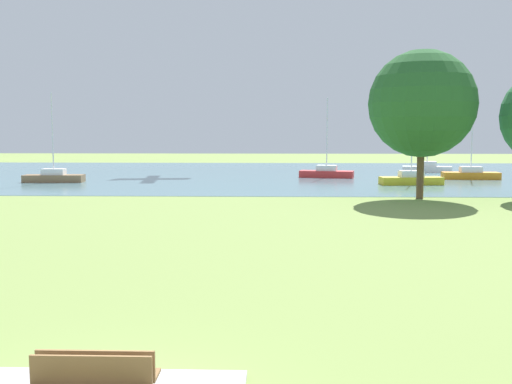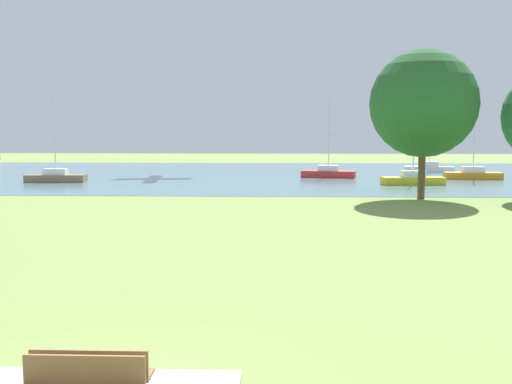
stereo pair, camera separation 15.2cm
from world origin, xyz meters
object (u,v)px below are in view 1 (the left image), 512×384
at_px(bench_facing_water, 99,380).
at_px(sailboat_yellow, 411,179).
at_px(sailboat_white, 427,168).
at_px(sailboat_orange, 471,174).
at_px(sailboat_brown, 54,177).
at_px(sailboat_red, 327,172).
at_px(tree_west_near, 422,104).

height_order(bench_facing_water, sailboat_yellow, sailboat_yellow).
height_order(sailboat_white, sailboat_orange, sailboat_orange).
bearing_deg(bench_facing_water, sailboat_brown, 111.17).
relative_size(sailboat_red, tree_west_near, 0.77).
relative_size(sailboat_white, sailboat_red, 1.02).
distance_m(sailboat_white, sailboat_yellow, 14.94).
xyz_separation_m(sailboat_yellow, sailboat_orange, (6.38, 5.52, 0.03)).
distance_m(sailboat_brown, tree_west_near, 29.82).
distance_m(bench_facing_water, sailboat_white, 55.84).
bearing_deg(tree_west_near, bench_facing_water, -111.96).
xyz_separation_m(sailboat_yellow, sailboat_red, (-6.01, 7.03, 0.02)).
relative_size(bench_facing_water, sailboat_orange, 0.22).
distance_m(bench_facing_water, sailboat_yellow, 40.90).
bearing_deg(sailboat_brown, tree_west_near, -21.97).
height_order(sailboat_red, tree_west_near, tree_west_near).
relative_size(sailboat_white, tree_west_near, 0.79).
xyz_separation_m(sailboat_white, sailboat_red, (-10.75, -7.14, -0.00)).
xyz_separation_m(sailboat_white, tree_west_near, (-6.34, -23.82, 5.42)).
xyz_separation_m(bench_facing_water, sailboat_yellow, (13.30, 38.68, -0.02)).
distance_m(sailboat_orange, tree_west_near, 17.97).
bearing_deg(sailboat_orange, bench_facing_water, -114.00).
relative_size(sailboat_white, sailboat_brown, 1.00).
distance_m(bench_facing_water, tree_west_near, 31.76).
relative_size(sailboat_yellow, tree_west_near, 0.61).
relative_size(sailboat_orange, sailboat_brown, 1.11).
bearing_deg(sailboat_orange, sailboat_red, 173.07).
bearing_deg(bench_facing_water, sailboat_white, 71.15).
bearing_deg(sailboat_brown, bench_facing_water, -68.83).
height_order(sailboat_white, sailboat_red, sailboat_white).
xyz_separation_m(bench_facing_water, tree_west_near, (11.70, 29.03, 5.41)).
relative_size(sailboat_yellow, sailboat_orange, 0.70).
bearing_deg(sailboat_yellow, sailboat_brown, 177.37).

